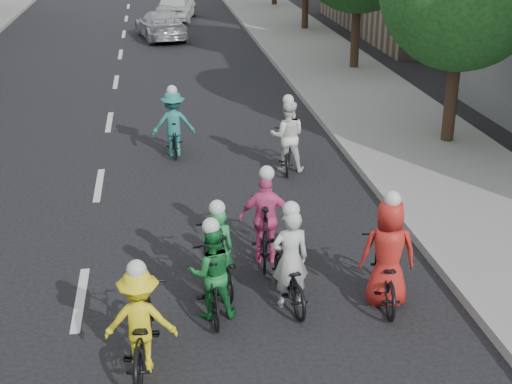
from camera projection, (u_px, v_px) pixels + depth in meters
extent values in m
plane|color=black|center=(80.00, 299.00, 11.35)|extent=(120.00, 120.00, 0.00)
cube|color=gray|center=(378.00, 109.00, 21.55)|extent=(4.00, 80.00, 0.15)
cube|color=#999993|center=(315.00, 111.00, 21.29)|extent=(0.18, 80.00, 0.18)
cylinder|color=black|center=(451.00, 103.00, 18.14)|extent=(0.32, 0.32, 2.27)
cylinder|color=black|center=(355.00, 37.00, 26.35)|extent=(0.32, 0.32, 2.48)
cylinder|color=black|center=(305.00, 8.00, 34.65)|extent=(0.32, 0.32, 2.27)
imported|color=black|center=(289.00, 276.00, 11.13)|extent=(0.74, 1.75, 0.89)
imported|color=silver|center=(290.00, 259.00, 10.90)|extent=(0.62, 0.44, 1.61)
sphere|color=silver|center=(291.00, 209.00, 10.59)|extent=(0.26, 0.26, 0.26)
imported|color=black|center=(212.00, 282.00, 10.81)|extent=(0.52, 1.73, 1.03)
imported|color=#1A7532|center=(212.00, 272.00, 10.63)|extent=(0.73, 0.58, 1.48)
sphere|color=silver|center=(211.00, 226.00, 10.35)|extent=(0.26, 0.26, 0.26)
imported|color=black|center=(141.00, 332.00, 9.57)|extent=(0.85, 1.99, 1.02)
imported|color=yellow|center=(140.00, 321.00, 9.39)|extent=(1.01, 0.64, 1.49)
sphere|color=silver|center=(136.00, 269.00, 9.10)|extent=(0.26, 0.26, 0.26)
imported|color=black|center=(266.00, 230.00, 12.46)|extent=(0.84, 1.91, 1.11)
imported|color=#F556A1|center=(266.00, 218.00, 12.27)|extent=(1.01, 0.56, 1.63)
sphere|color=silver|center=(267.00, 173.00, 11.95)|extent=(0.26, 0.26, 0.26)
imported|color=black|center=(384.00, 273.00, 11.17)|extent=(0.89, 1.87, 0.94)
imported|color=red|center=(388.00, 253.00, 10.93)|extent=(0.93, 0.68, 1.75)
sphere|color=silver|center=(392.00, 199.00, 10.59)|extent=(0.26, 0.26, 0.26)
imported|color=black|center=(218.00, 257.00, 11.55)|extent=(0.80, 1.83, 1.06)
imported|color=green|center=(218.00, 250.00, 11.39)|extent=(0.57, 0.43, 1.42)
sphere|color=silver|center=(217.00, 208.00, 11.11)|extent=(0.26, 0.26, 0.26)
imported|color=black|center=(287.00, 151.00, 16.77)|extent=(0.88, 1.77, 0.89)
imported|color=white|center=(288.00, 136.00, 16.53)|extent=(0.91, 0.77, 1.68)
sphere|color=silver|center=(288.00, 100.00, 16.21)|extent=(0.26, 0.26, 0.26)
imported|color=black|center=(174.00, 137.00, 17.76)|extent=(0.47, 1.50, 0.90)
imported|color=#297C79|center=(173.00, 124.00, 17.52)|extent=(1.08, 0.64, 1.64)
sphere|color=silver|center=(172.00, 90.00, 17.21)|extent=(0.26, 0.26, 0.26)
imported|color=silver|center=(161.00, 25.00, 32.82)|extent=(2.61, 4.74, 1.30)
imported|color=silver|center=(176.00, 6.00, 38.11)|extent=(2.57, 4.69, 1.51)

